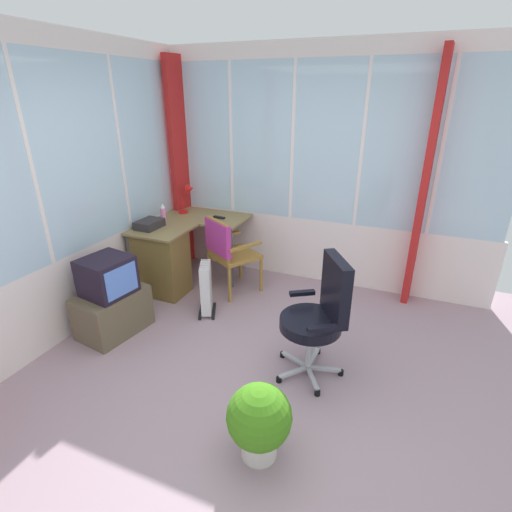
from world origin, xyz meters
name	(u,v)px	position (x,y,z in m)	size (l,w,h in m)	color
ground	(252,392)	(0.00, 0.00, -0.03)	(5.23, 4.88, 0.06)	gray
north_window_panel	(37,201)	(0.00, 1.97, 1.35)	(4.23, 0.07, 2.70)	white
east_window_panel	(325,172)	(2.15, 0.00, 1.35)	(0.07, 3.88, 2.70)	white
curtain_corner	(181,167)	(2.02, 1.84, 1.30)	(0.33, 0.07, 2.60)	red
curtain_east_far	(425,186)	(2.07, -1.07, 1.30)	(0.33, 0.07, 2.60)	red
desk	(165,258)	(1.16, 1.59, 0.42)	(1.23, 1.05, 0.77)	olive
desk_lamp	(189,194)	(1.88, 1.67, 1.00)	(0.22, 0.19, 0.36)	red
tv_remote	(219,217)	(1.77, 1.18, 0.78)	(0.04, 0.15, 0.02)	black
spray_bottle	(163,213)	(1.43, 1.75, 0.87)	(0.06, 0.06, 0.22)	pink
paper_tray	(149,224)	(1.15, 1.75, 0.82)	(0.30, 0.23, 0.09)	#2C272B
wooden_armchair	(225,247)	(1.38, 0.91, 0.58)	(0.66, 0.66, 0.91)	olive
office_chair	(321,311)	(0.42, -0.42, 0.59)	(0.62, 0.59, 1.04)	#B7B7BF
tv_on_stand	(111,300)	(0.24, 1.58, 0.35)	(0.70, 0.54, 0.79)	brown
space_heater	(206,288)	(0.91, 0.91, 0.29)	(0.37, 0.29, 0.57)	silver
potted_plant	(259,420)	(-0.53, -0.27, 0.30)	(0.42, 0.42, 0.53)	beige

